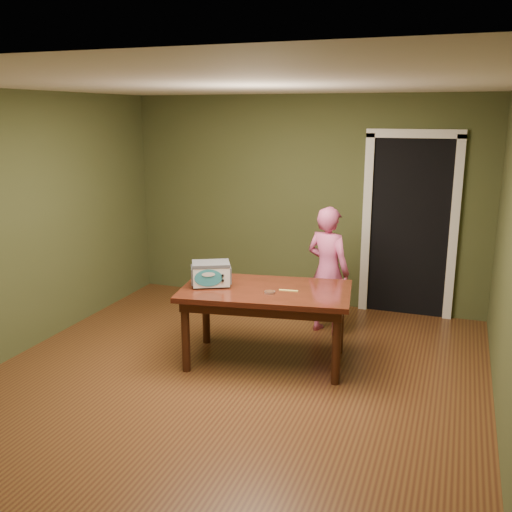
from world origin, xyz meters
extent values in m
plane|color=brown|center=(0.00, 0.00, 0.00)|extent=(5.00, 5.00, 0.00)
cube|color=#434A27|center=(0.00, 2.50, 1.30)|extent=(4.50, 0.02, 2.60)
cube|color=#434A27|center=(0.00, -2.50, 1.30)|extent=(4.50, 0.02, 2.60)
cube|color=#434A27|center=(-2.25, 0.00, 1.30)|extent=(0.02, 5.00, 2.60)
cube|color=white|center=(0.00, 0.00, 2.60)|extent=(4.50, 5.00, 0.02)
cube|color=black|center=(1.30, 2.80, 1.05)|extent=(0.90, 0.60, 2.10)
cube|color=black|center=(1.30, 2.48, 1.05)|extent=(0.90, 0.02, 2.10)
cube|color=white|center=(0.80, 2.47, 1.05)|extent=(0.10, 0.06, 2.20)
cube|color=white|center=(1.80, 2.47, 1.05)|extent=(0.10, 0.06, 2.20)
cube|color=white|center=(1.30, 2.47, 2.15)|extent=(1.10, 0.06, 0.10)
cube|color=#37150C|center=(0.16, 0.58, 0.72)|extent=(1.72, 1.14, 0.05)
cube|color=#34180D|center=(0.16, 0.58, 0.65)|extent=(1.58, 1.00, 0.10)
cylinder|color=#34180D|center=(-0.47, 0.13, 0.35)|extent=(0.08, 0.08, 0.70)
cylinder|color=#34180D|center=(-0.58, 0.82, 0.35)|extent=(0.08, 0.08, 0.70)
cylinder|color=#34180D|center=(0.91, 0.35, 0.35)|extent=(0.08, 0.08, 0.70)
cylinder|color=#34180D|center=(0.80, 1.04, 0.35)|extent=(0.08, 0.08, 0.70)
cylinder|color=#4C4F54|center=(-0.45, 0.34, 0.76)|extent=(0.02, 0.02, 0.01)
cylinder|color=#4C4F54|center=(-0.54, 0.51, 0.76)|extent=(0.02, 0.02, 0.01)
cylinder|color=#4C4F54|center=(-0.20, 0.47, 0.76)|extent=(0.02, 0.02, 0.01)
cylinder|color=#4C4F54|center=(-0.28, 0.64, 0.76)|extent=(0.02, 0.02, 0.01)
cube|color=white|center=(-0.37, 0.49, 0.86)|extent=(0.42, 0.38, 0.20)
cube|color=#4C4F54|center=(-0.37, 0.49, 0.97)|extent=(0.43, 0.39, 0.03)
cube|color=#4C4F54|center=(-0.53, 0.41, 0.86)|extent=(0.12, 0.21, 0.15)
cube|color=#4C4F54|center=(-0.21, 0.58, 0.86)|extent=(0.12, 0.21, 0.15)
ellipsoid|color=teal|center=(-0.34, 0.37, 0.86)|extent=(0.24, 0.13, 0.17)
cylinder|color=black|center=(-0.22, 0.42, 0.89)|extent=(0.03, 0.02, 0.02)
cylinder|color=black|center=(-0.22, 0.42, 0.84)|extent=(0.02, 0.02, 0.02)
cylinder|color=silver|center=(0.25, 0.45, 0.76)|extent=(0.10, 0.10, 0.02)
cylinder|color=#482718|center=(0.25, 0.45, 0.77)|extent=(0.09, 0.09, 0.01)
cube|color=#E6D664|center=(0.39, 0.59, 0.75)|extent=(0.18, 0.05, 0.01)
imported|color=#D05589|center=(0.55, 1.55, 0.71)|extent=(0.60, 0.50, 1.42)
camera|label=1|loc=(1.84, -4.33, 2.38)|focal=40.00mm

